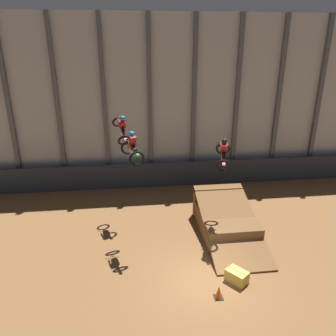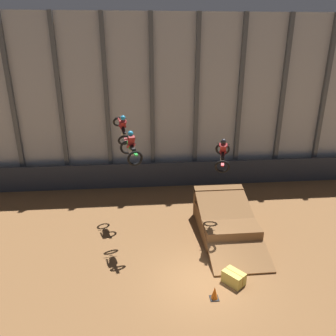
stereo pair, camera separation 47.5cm
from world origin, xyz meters
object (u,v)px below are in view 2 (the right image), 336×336
dirt_ramp (225,220)px  rider_bike_left_air (122,128)px  rider_bike_right_air (223,154)px  traffic_cone_near_ramp (215,293)px  hay_bale_trackside (234,278)px  rider_bike_center_air (131,148)px

dirt_ramp → rider_bike_left_air: size_ratio=3.09×
dirt_ramp → rider_bike_right_air: bearing=-128.4°
rider_bike_left_air → rider_bike_right_air: 5.66m
rider_bike_left_air → traffic_cone_near_ramp: size_ratio=3.22×
traffic_cone_near_ramp → hay_bale_trackside: bearing=39.1°
rider_bike_center_air → rider_bike_right_air: (4.40, -0.02, -0.41)m
rider_bike_right_air → traffic_cone_near_ramp: (-1.18, -4.43, -4.39)m
rider_bike_right_air → rider_bike_left_air: bearing=164.4°
dirt_ramp → rider_bike_left_air: (-5.41, 2.10, 4.74)m
rider_bike_left_air → hay_bale_trackside: 9.43m
rider_bike_center_air → rider_bike_right_air: rider_bike_center_air is taller
hay_bale_trackside → traffic_cone_near_ramp: bearing=-140.9°
rider_bike_center_air → rider_bike_left_air: bearing=84.6°
dirt_ramp → hay_bale_trackside: size_ratio=5.35×
rider_bike_left_air → rider_bike_right_air: (4.89, -2.76, -0.73)m
traffic_cone_near_ramp → hay_bale_trackside: 1.32m
dirt_ramp → traffic_cone_near_ramp: size_ratio=9.95×
rider_bike_right_air → hay_bale_trackside: size_ratio=1.77×
rider_bike_left_air → rider_bike_center_air: 2.80m
rider_bike_right_air → rider_bike_center_air: bearing=-166.5°
rider_bike_center_air → rider_bike_right_air: 4.42m
dirt_ramp → rider_bike_center_air: rider_bike_center_air is taller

